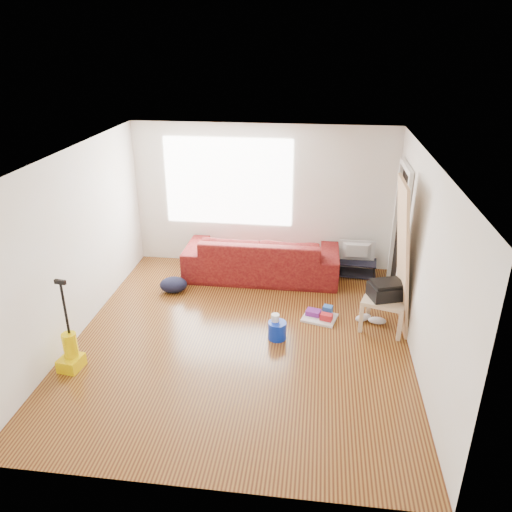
# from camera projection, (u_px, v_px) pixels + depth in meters

# --- Properties ---
(room) EXTENTS (4.51, 5.01, 2.51)m
(room) POSITION_uv_depth(u_px,v_px,m) (248.00, 251.00, 6.46)
(room) COLOR #401B0E
(room) RESTS_ON ground
(sofa) EXTENTS (2.58, 1.01, 0.75)m
(sofa) POSITION_uv_depth(u_px,v_px,m) (262.00, 276.00, 8.61)
(sofa) COLOR #3D010A
(sofa) RESTS_ON ground
(tv_stand) EXTENTS (0.72, 0.46, 0.26)m
(tv_stand) POSITION_uv_depth(u_px,v_px,m) (355.00, 267.00, 8.61)
(tv_stand) COLOR black
(tv_stand) RESTS_ON ground
(tv) EXTENTS (0.62, 0.08, 0.35)m
(tv) POSITION_uv_depth(u_px,v_px,m) (357.00, 251.00, 8.49)
(tv) COLOR black
(tv) RESTS_ON tv_stand
(side_table) EXTENTS (0.72, 0.72, 0.47)m
(side_table) POSITION_uv_depth(u_px,v_px,m) (385.00, 302.00, 6.96)
(side_table) COLOR tan
(side_table) RESTS_ON ground
(printer) EXTENTS (0.55, 0.48, 0.24)m
(printer) POSITION_uv_depth(u_px,v_px,m) (387.00, 290.00, 6.88)
(printer) COLOR black
(printer) RESTS_ON side_table
(bucket) EXTENTS (0.30, 0.30, 0.25)m
(bucket) POSITION_uv_depth(u_px,v_px,m) (277.00, 338.00, 6.85)
(bucket) COLOR #0A28B4
(bucket) RESTS_ON ground
(toilet_paper) EXTENTS (0.11, 0.11, 0.10)m
(toilet_paper) POSITION_uv_depth(u_px,v_px,m) (275.00, 326.00, 6.81)
(toilet_paper) COLOR silver
(toilet_paper) RESTS_ON bucket
(cleaning_tray) EXTENTS (0.55, 0.49, 0.17)m
(cleaning_tray) POSITION_uv_depth(u_px,v_px,m) (321.00, 315.00, 7.30)
(cleaning_tray) COLOR silver
(cleaning_tray) RESTS_ON ground
(backpack) EXTENTS (0.49, 0.42, 0.24)m
(backpack) POSITION_uv_depth(u_px,v_px,m) (174.00, 291.00, 8.09)
(backpack) COLOR black
(backpack) RESTS_ON ground
(sneakers) EXTENTS (0.47, 0.24, 0.11)m
(sneakers) POSITION_uv_depth(u_px,v_px,m) (370.00, 319.00, 7.21)
(sneakers) COLOR silver
(sneakers) RESTS_ON ground
(vacuum) EXTENTS (0.29, 0.32, 1.20)m
(vacuum) POSITION_uv_depth(u_px,v_px,m) (70.00, 352.00, 6.16)
(vacuum) COLOR #E1BE00
(vacuum) RESTS_ON ground
(door_panel) EXTENTS (0.26, 0.85, 2.11)m
(door_panel) POSITION_uv_depth(u_px,v_px,m) (394.00, 323.00, 7.21)
(door_panel) COLOR tan
(door_panel) RESTS_ON ground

